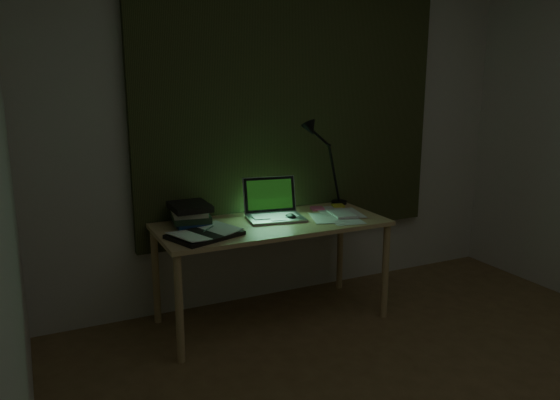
% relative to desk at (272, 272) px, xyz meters
% --- Properties ---
extents(wall_back, '(3.50, 0.00, 2.50)m').
position_rel_desk_xyz_m(wall_back, '(0.32, 0.39, 0.92)').
color(wall_back, beige).
rests_on(wall_back, ground).
extents(curtain, '(2.20, 0.06, 2.00)m').
position_rel_desk_xyz_m(curtain, '(0.32, 0.35, 1.12)').
color(curtain, '#2E351A').
rests_on(curtain, wall_back).
extents(desk, '(1.43, 0.62, 0.65)m').
position_rel_desk_xyz_m(desk, '(0.00, 0.00, 0.00)').
color(desk, tan).
rests_on(desk, floor).
extents(laptop, '(0.41, 0.45, 0.25)m').
position_rel_desk_xyz_m(laptop, '(0.05, 0.06, 0.45)').
color(laptop, '#ABABAF').
rests_on(laptop, desk).
extents(open_textbook, '(0.45, 0.39, 0.03)m').
position_rel_desk_xyz_m(open_textbook, '(-0.47, -0.11, 0.34)').
color(open_textbook, white).
rests_on(open_textbook, desk).
extents(book_stack, '(0.26, 0.29, 0.14)m').
position_rel_desk_xyz_m(book_stack, '(-0.48, 0.16, 0.40)').
color(book_stack, white).
rests_on(book_stack, desk).
extents(loose_papers, '(0.39, 0.41, 0.02)m').
position_rel_desk_xyz_m(loose_papers, '(0.44, -0.03, 0.34)').
color(loose_papers, silver).
rests_on(loose_papers, desk).
extents(mouse, '(0.06, 0.10, 0.04)m').
position_rel_desk_xyz_m(mouse, '(0.14, 0.02, 0.34)').
color(mouse, black).
rests_on(mouse, desk).
extents(sticky_yellow, '(0.10, 0.10, 0.02)m').
position_rel_desk_xyz_m(sticky_yellow, '(0.58, 0.17, 0.33)').
color(sticky_yellow, yellow).
rests_on(sticky_yellow, desk).
extents(sticky_pink, '(0.10, 0.10, 0.02)m').
position_rel_desk_xyz_m(sticky_pink, '(0.42, 0.16, 0.33)').
color(sticky_pink, pink).
rests_on(sticky_pink, desk).
extents(desk_lamp, '(0.41, 0.33, 0.58)m').
position_rel_desk_xyz_m(desk_lamp, '(0.64, 0.25, 0.62)').
color(desk_lamp, black).
rests_on(desk_lamp, desk).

